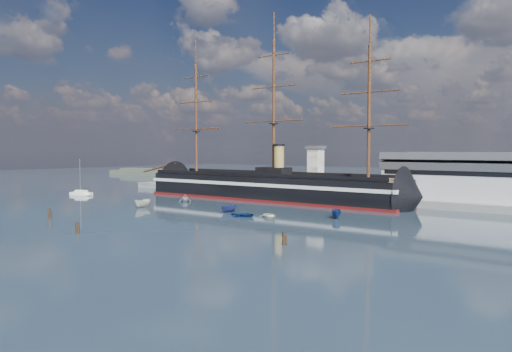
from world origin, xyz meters
The scene contains 16 objects.
ground centered at (0.00, 40.00, 0.00)m, with size 600.00×600.00×0.00m, color #232D39.
quay centered at (10.00, 76.00, 0.00)m, with size 180.00×18.00×2.00m, color slate.
warehouse centered at (58.00, 80.00, 7.98)m, with size 63.00×21.00×11.60m.
quay_tower centered at (3.00, 73.00, 9.75)m, with size 5.00×5.00×15.00m.
shoreline centered at (-139.23, 135.00, 1.45)m, with size 120.00×10.00×4.00m.
warship centered at (-7.93, 60.00, 4.04)m, with size 112.99×17.53×53.94m.
sailboat centered at (-66.30, 31.98, 0.80)m, with size 8.19×5.13×12.64m.
motorboat_a centered at (-20.27, 21.76, 0.00)m, with size 7.04×2.58×2.82m, color silver.
motorboat_b centered at (13.21, 24.50, 0.00)m, with size 3.53×1.41×1.65m, color navy.
motorboat_c centered at (5.53, 28.02, 0.00)m, with size 5.92×2.17×2.37m, color navy.
motorboat_d centered at (-22.25, 39.38, 0.00)m, with size 6.76×2.93×2.48m, color silver.
motorboat_e centered at (19.74, 26.20, 0.00)m, with size 3.44×1.38×1.61m, color white.
motorboat_f centered at (31.82, 35.65, 0.00)m, with size 6.25×2.29×2.50m, color navy.
piling_near_left centered at (-18.75, -5.90, 0.00)m, with size 0.64×0.64×3.05m, color black.
piling_near_mid centered at (3.71, -12.80, 0.00)m, with size 0.64×0.64×2.75m, color black.
piling_far_right centered at (40.96, 1.99, 0.00)m, with size 0.64×0.64×2.93m, color black.
Camera 1 is at (88.15, -64.54, 15.73)m, focal length 35.00 mm.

